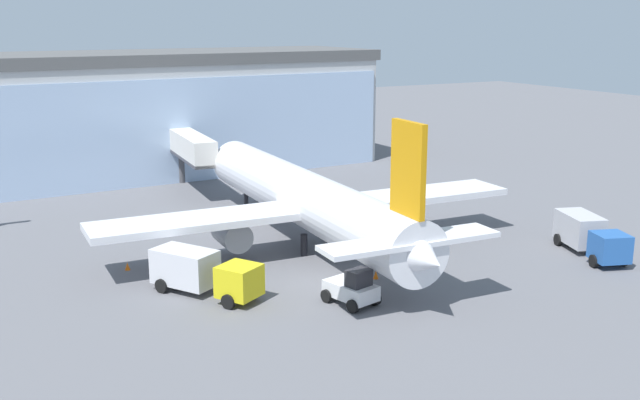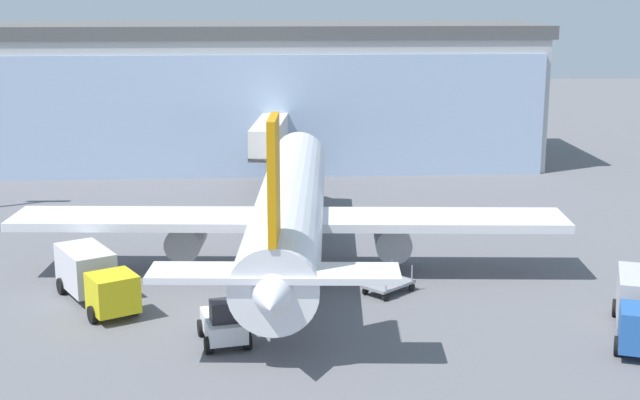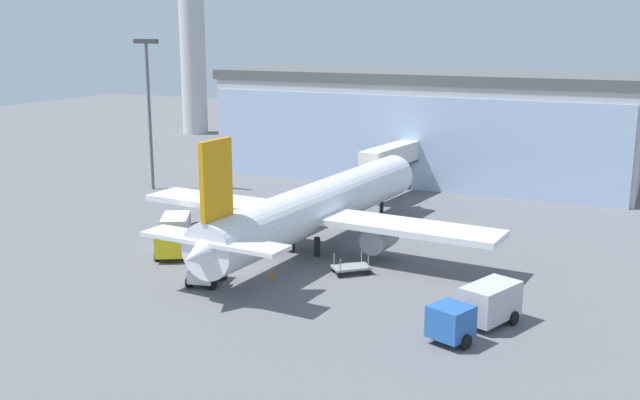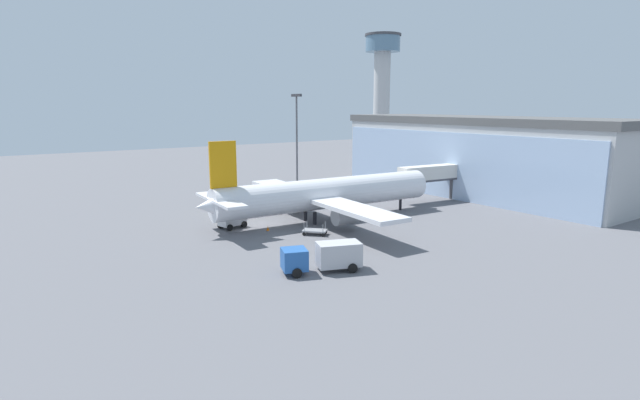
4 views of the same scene
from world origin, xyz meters
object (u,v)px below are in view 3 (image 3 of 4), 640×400
Objects in this scene: jet_bridge at (393,158)px; pushback_tug at (206,271)px; airplane at (316,207)px; fuel_truck at (478,308)px; control_tower at (191,10)px; apron_light_mast at (149,101)px; baggage_cart at (351,267)px; safety_cone_nose at (271,275)px; catering_truck at (174,233)px; safety_cone_wingtip at (194,225)px.

jet_bridge is 33.78m from pushback_tug.
jet_bridge is at bearing 6.75° from airplane.
fuel_truck is (18.54, -33.23, -2.87)m from jet_bridge.
pushback_tug is (48.76, -66.16, -20.37)m from control_tower.
apron_light_mast is 5.47× the size of baggage_cart.
safety_cone_nose is (28.47, -21.51, -9.98)m from apron_light_mast.
baggage_cart is at bearing -160.50° from jet_bridge.
control_tower is 85.05m from baggage_cart.
jet_bridge is at bearing -132.10° from fuel_truck.
airplane reaches higher than jet_bridge.
control_tower reaches higher than jet_bridge.
jet_bridge is 29.27m from catering_truck.
fuel_truck reaches higher than safety_cone_wingtip.
airplane is 11.21× the size of baggage_cart.
safety_cone_nose is at bearing -37.06° from apron_light_mast.
jet_bridge is 21.84× the size of safety_cone_nose.
control_tower is at bearing 129.77° from safety_cone_nose.
baggage_cart is 6.10m from safety_cone_nose.
control_tower reaches higher than apron_light_mast.
catering_truck is at bearing -55.51° from control_tower.
control_tower is at bearing 89.84° from baggage_cart.
pushback_tug is (-3.07, -11.74, -2.58)m from airplane.
jet_bridge is 1.58× the size of fuel_truck.
pushback_tug is (-8.52, -6.84, 0.47)m from baggage_cart.
control_tower is 4.40× the size of fuel_truck.
airplane is 4.60× the size of fuel_truck.
control_tower is 84.67m from pushback_tug.
catering_truck reaches higher than baggage_cart.
apron_light_mast is at bearing 67.69° from airplane.
control_tower is at bearing 120.00° from apron_light_mast.
control_tower is at bearing 61.76° from jet_bridge.
jet_bridge is at bearing 60.83° from safety_cone_wingtip.
jet_bridge is 38.16m from fuel_truck.
catering_truck is 13.45× the size of safety_cone_nose.
fuel_truck is 13.85× the size of safety_cone_wingtip.
safety_cone_wingtip is at bearing -39.59° from apron_light_mast.
pushback_tug is (-1.47, -33.58, -3.37)m from jet_bridge.
jet_bridge is at bearing 60.61° from baggage_cart.
fuel_truck is 16.62m from safety_cone_nose.
control_tower reaches higher than pushback_tug.
catering_truck is 0.97× the size of fuel_truck.
baggage_cart is (7.05, -26.74, -3.84)m from jet_bridge.
airplane is 4.74× the size of catering_truck.
control_tower reaches higher than baggage_cart.
control_tower is at bearing 46.17° from airplane.
airplane reaches higher than pushback_tug.
control_tower is 9.48× the size of pushback_tug.
fuel_truck reaches higher than baggage_cart.
apron_light_mast is 27.19m from catering_truck.
jet_bridge is at bearing 94.14° from safety_cone_nose.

